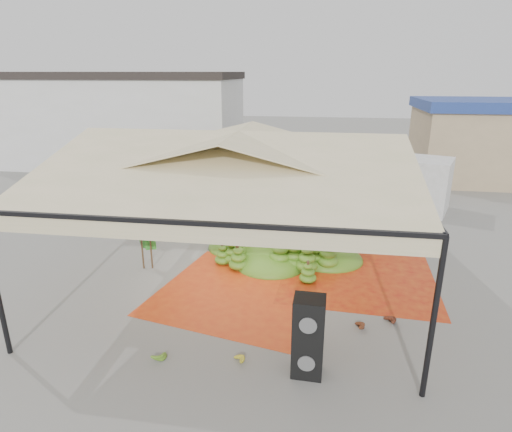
# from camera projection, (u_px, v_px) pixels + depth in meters

# --- Properties ---
(ground) EXTENTS (90.00, 90.00, 0.00)m
(ground) POSITION_uv_depth(u_px,v_px,m) (241.00, 277.00, 11.83)
(ground) COLOR slate
(ground) RESTS_ON ground
(canopy_tent) EXTENTS (8.10, 8.10, 4.00)m
(canopy_tent) POSITION_uv_depth(u_px,v_px,m) (239.00, 159.00, 10.77)
(canopy_tent) COLOR black
(canopy_tent) RESTS_ON ground
(building_white) EXTENTS (14.30, 6.30, 5.40)m
(building_white) POSITION_uv_depth(u_px,v_px,m) (119.00, 119.00, 25.51)
(building_white) COLOR silver
(building_white) RESTS_ON ground
(building_tan) EXTENTS (6.30, 5.30, 4.10)m
(building_tan) POSITION_uv_depth(u_px,v_px,m) (479.00, 140.00, 21.90)
(building_tan) COLOR tan
(building_tan) RESTS_ON ground
(tarp_left) EXTENTS (5.00, 4.85, 0.01)m
(tarp_left) POSITION_uv_depth(u_px,v_px,m) (244.00, 292.00, 11.01)
(tarp_left) COLOR #D74E14
(tarp_left) RESTS_ON ground
(tarp_right) EXTENTS (4.33, 4.53, 0.01)m
(tarp_right) POSITION_uv_depth(u_px,v_px,m) (357.00, 273.00, 12.03)
(tarp_right) COLOR #CA5313
(tarp_right) RESTS_ON ground
(banana_heap) EXTENTS (6.20, 5.65, 1.09)m
(banana_heap) POSITION_uv_depth(u_px,v_px,m) (286.00, 238.00, 13.13)
(banana_heap) COLOR #437B19
(banana_heap) RESTS_ON ground
(hand_yellow_a) EXTENTS (0.52, 0.44, 0.22)m
(hand_yellow_a) POSITION_uv_depth(u_px,v_px,m) (309.00, 338.00, 8.93)
(hand_yellow_a) COLOR gold
(hand_yellow_a) RESTS_ON ground
(hand_yellow_b) EXTENTS (0.54, 0.52, 0.19)m
(hand_yellow_b) POSITION_uv_depth(u_px,v_px,m) (236.00, 359.00, 8.32)
(hand_yellow_b) COLOR gold
(hand_yellow_b) RESTS_ON ground
(hand_red_a) EXTENTS (0.51, 0.44, 0.21)m
(hand_red_a) POSITION_uv_depth(u_px,v_px,m) (356.00, 324.00, 9.43)
(hand_red_a) COLOR brown
(hand_red_a) RESTS_ON ground
(hand_red_b) EXTENTS (0.59, 0.54, 0.22)m
(hand_red_b) POSITION_uv_depth(u_px,v_px,m) (387.00, 319.00, 9.62)
(hand_red_b) COLOR #552913
(hand_red_b) RESTS_ON ground
(hand_green) EXTENTS (0.58, 0.55, 0.20)m
(hand_green) POSITION_uv_depth(u_px,v_px,m) (158.00, 353.00, 8.47)
(hand_green) COLOR #387318
(hand_green) RESTS_ON ground
(hanging_bunches) EXTENTS (3.24, 0.24, 0.20)m
(hanging_bunches) POSITION_uv_depth(u_px,v_px,m) (208.00, 184.00, 11.16)
(hanging_bunches) COLOR #547518
(hanging_bunches) RESTS_ON ground
(speaker_stack) EXTENTS (0.59, 0.52, 1.59)m
(speaker_stack) POSITION_uv_depth(u_px,v_px,m) (308.00, 337.00, 7.83)
(speaker_stack) COLOR black
(speaker_stack) RESTS_ON ground
(banana_leaves) EXTENTS (0.96, 1.36, 3.70)m
(banana_leaves) POSITION_uv_depth(u_px,v_px,m) (147.00, 269.00, 12.35)
(banana_leaves) COLOR #227A20
(banana_leaves) RESTS_ON ground
(vendor) EXTENTS (0.82, 0.64, 1.98)m
(vendor) POSITION_uv_depth(u_px,v_px,m) (251.00, 193.00, 16.41)
(vendor) COLOR gray
(vendor) RESTS_ON ground
(truck_left) EXTENTS (6.15, 4.26, 2.01)m
(truck_left) POSITION_uv_depth(u_px,v_px,m) (237.00, 167.00, 19.57)
(truck_left) COLOR #4C2719
(truck_left) RESTS_ON ground
(truck_right) EXTENTS (6.55, 4.17, 2.13)m
(truck_right) POSITION_uv_depth(u_px,v_px,m) (377.00, 174.00, 18.02)
(truck_right) COLOR #4A3418
(truck_right) RESTS_ON ground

